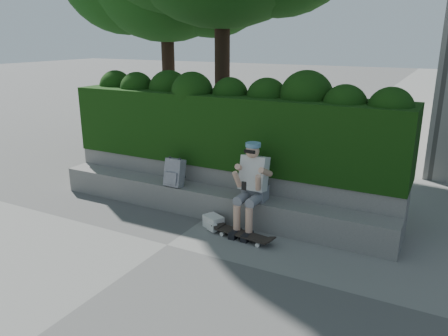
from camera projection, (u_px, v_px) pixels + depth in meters
The scene contains 8 objects.
ground at pixel (167, 245), 6.30m from camera, with size 80.00×80.00×0.00m, color slate.
bench_ledge at pixel (210, 202), 7.29m from camera, with size 6.00×0.45×0.45m, color gray.
planter_wall at pixel (223, 186), 7.64m from camera, with size 6.00×0.50×0.75m, color gray.
hedge at pixel (229, 129), 7.55m from camera, with size 6.00×1.00×1.20m, color black.
person at pixel (252, 183), 6.60m from camera, with size 0.40×0.76×1.38m.
skateboard at pixel (243, 234), 6.46m from camera, with size 0.91×0.34×0.09m.
backpack_plaid at pixel (175, 173), 7.35m from camera, with size 0.32×0.17×0.47m, color #A4A4A8.
backpack_ground at pixel (213, 222), 6.84m from camera, with size 0.30×0.21×0.19m, color silver.
Camera 1 is at (3.40, -4.65, 2.89)m, focal length 35.00 mm.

